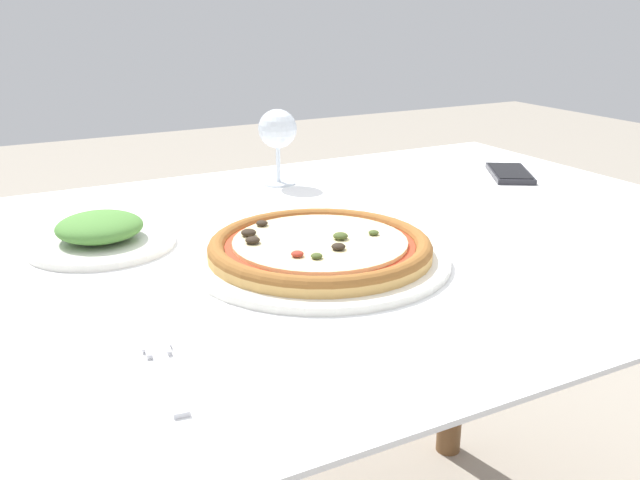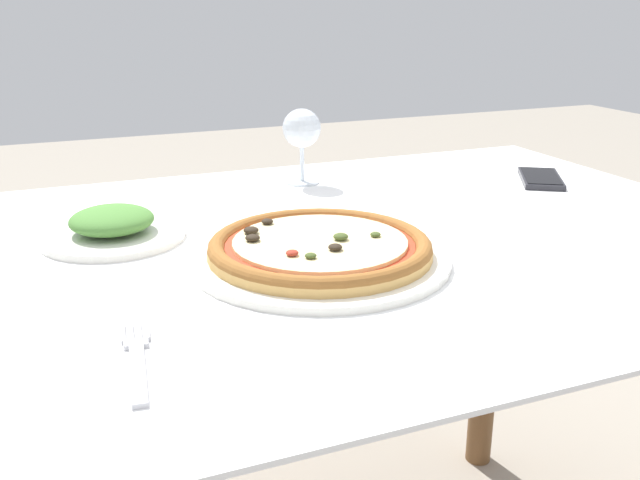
{
  "view_description": "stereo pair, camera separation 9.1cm",
  "coord_description": "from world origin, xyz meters",
  "px_view_note": "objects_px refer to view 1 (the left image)",
  "views": [
    {
      "loc": [
        -0.55,
        -0.84,
        1.08
      ],
      "look_at": [
        -0.14,
        -0.08,
        0.78
      ],
      "focal_mm": 40.0,
      "sensor_mm": 36.0,
      "label": 1
    },
    {
      "loc": [
        -0.47,
        -0.88,
        1.08
      ],
      "look_at": [
        -0.14,
        -0.08,
        0.78
      ],
      "focal_mm": 40.0,
      "sensor_mm": 36.0,
      "label": 2
    }
  ],
  "objects_px": {
    "dining_table": "(377,293)",
    "fork": "(163,366)",
    "cell_phone": "(510,173)",
    "wine_glass_far_left": "(278,131)",
    "pizza_plate": "(320,250)",
    "side_plate": "(100,234)"
  },
  "relations": [
    {
      "from": "pizza_plate",
      "to": "fork",
      "type": "relative_size",
      "value": 1.99
    },
    {
      "from": "dining_table",
      "to": "wine_glass_far_left",
      "type": "height_order",
      "value": "wine_glass_far_left"
    },
    {
      "from": "pizza_plate",
      "to": "cell_phone",
      "type": "height_order",
      "value": "pizza_plate"
    },
    {
      "from": "pizza_plate",
      "to": "wine_glass_far_left",
      "type": "bearing_deg",
      "value": 72.24
    },
    {
      "from": "wine_glass_far_left",
      "to": "side_plate",
      "type": "bearing_deg",
      "value": -151.44
    },
    {
      "from": "dining_table",
      "to": "side_plate",
      "type": "bearing_deg",
      "value": 162.78
    },
    {
      "from": "dining_table",
      "to": "pizza_plate",
      "type": "distance_m",
      "value": 0.2
    },
    {
      "from": "dining_table",
      "to": "fork",
      "type": "bearing_deg",
      "value": -147.45
    },
    {
      "from": "pizza_plate",
      "to": "fork",
      "type": "height_order",
      "value": "pizza_plate"
    },
    {
      "from": "cell_phone",
      "to": "wine_glass_far_left",
      "type": "bearing_deg",
      "value": 159.32
    },
    {
      "from": "fork",
      "to": "wine_glass_far_left",
      "type": "relative_size",
      "value": 1.24
    },
    {
      "from": "wine_glass_far_left",
      "to": "dining_table",
      "type": "bearing_deg",
      "value": -87.21
    },
    {
      "from": "dining_table",
      "to": "cell_phone",
      "type": "xyz_separation_m",
      "value": [
        0.4,
        0.16,
        0.11
      ]
    },
    {
      "from": "wine_glass_far_left",
      "to": "side_plate",
      "type": "xyz_separation_m",
      "value": [
        -0.36,
        -0.2,
        -0.08
      ]
    },
    {
      "from": "pizza_plate",
      "to": "cell_phone",
      "type": "relative_size",
      "value": 2.12
    },
    {
      "from": "fork",
      "to": "wine_glass_far_left",
      "type": "bearing_deg",
      "value": 55.91
    },
    {
      "from": "pizza_plate",
      "to": "fork",
      "type": "bearing_deg",
      "value": -145.82
    },
    {
      "from": "fork",
      "to": "cell_phone",
      "type": "bearing_deg",
      "value": 27.31
    },
    {
      "from": "dining_table",
      "to": "fork",
      "type": "relative_size",
      "value": 6.62
    },
    {
      "from": "dining_table",
      "to": "wine_glass_far_left",
      "type": "xyz_separation_m",
      "value": [
        -0.02,
        0.32,
        0.2
      ]
    },
    {
      "from": "pizza_plate",
      "to": "side_plate",
      "type": "height_order",
      "value": "side_plate"
    },
    {
      "from": "dining_table",
      "to": "fork",
      "type": "xyz_separation_m",
      "value": [
        -0.4,
        -0.26,
        0.11
      ]
    }
  ]
}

